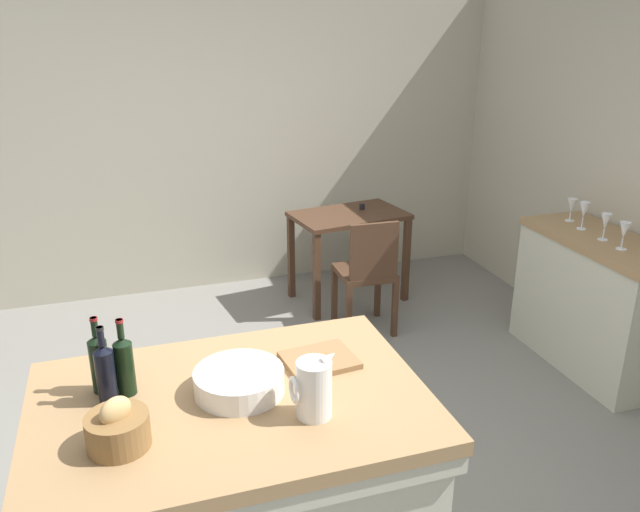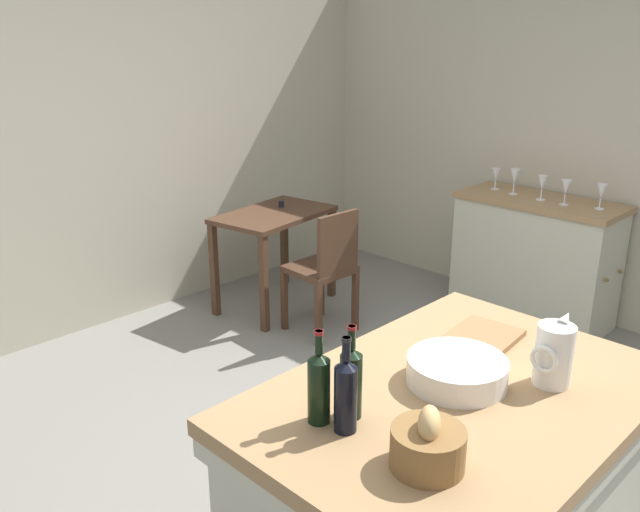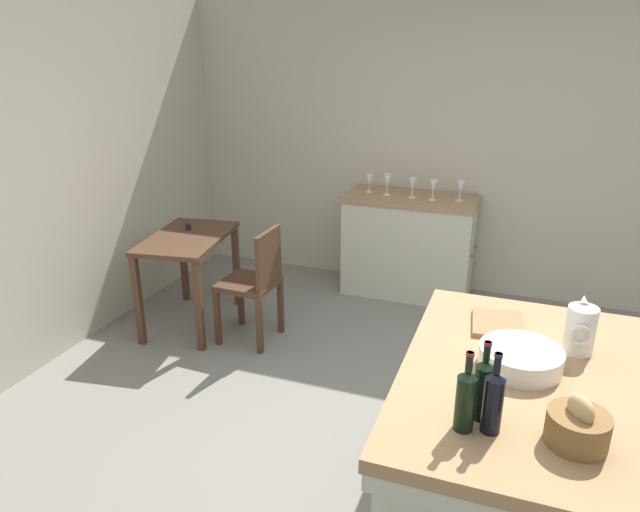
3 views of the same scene
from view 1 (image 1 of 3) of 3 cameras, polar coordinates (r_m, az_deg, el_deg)
The scene contains 17 objects.
ground_plane at distance 3.66m, azimuth -3.08°, elevation -17.68°, with size 6.76×6.76×0.00m, color slate.
wall_back at distance 5.52m, azimuth -10.44°, elevation 10.25°, with size 5.32×0.12×2.60m, color #B2AA93.
island_table at distance 2.77m, azimuth -7.54°, elevation -19.70°, with size 1.51×1.03×0.90m.
side_cabinet at distance 4.68m, azimuth 23.36°, elevation -3.84°, with size 0.52×1.17×0.92m.
writing_desk at distance 5.26m, azimuth 2.59°, elevation 2.53°, with size 0.97×0.69×0.81m.
wooden_chair at distance 4.73m, azimuth 4.26°, elevation -1.40°, with size 0.41×0.41×0.91m.
pitcher at distance 2.35m, azimuth -0.57°, elevation -11.74°, with size 0.17×0.13×0.26m.
wash_bowl at distance 2.53m, azimuth -7.23°, elevation -11.04°, with size 0.35×0.35×0.09m, color silver.
bread_basket at distance 2.33m, azimuth -17.62°, elevation -14.49°, with size 0.21×0.21×0.19m.
cutting_board at distance 2.72m, azimuth -0.06°, elevation -9.28°, with size 0.29×0.24×0.02m, color olive.
wine_bottle_dark at distance 2.57m, azimuth -17.07°, elevation -9.22°, with size 0.07×0.07×0.32m.
wine_bottle_amber at distance 2.62m, azimuth -19.12°, elevation -8.90°, with size 0.07×0.07×0.31m.
wine_bottle_green at distance 2.54m, azimuth -18.62°, elevation -9.83°, with size 0.07×0.07×0.32m.
wine_glass_left at distance 4.32m, azimuth 25.54°, elevation 2.05°, with size 0.07×0.07×0.18m.
wine_glass_middle at distance 4.46m, azimuth 24.16°, elevation 2.80°, with size 0.07×0.07×0.18m.
wine_glass_right at distance 4.63m, azimuth 22.52°, elevation 3.77°, with size 0.07×0.07×0.19m.
wine_glass_far_right at distance 4.79m, azimuth 21.56°, elevation 4.19°, with size 0.07×0.07×0.16m.
Camera 1 is at (-0.70, -2.78, 2.28)m, focal length 35.82 mm.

